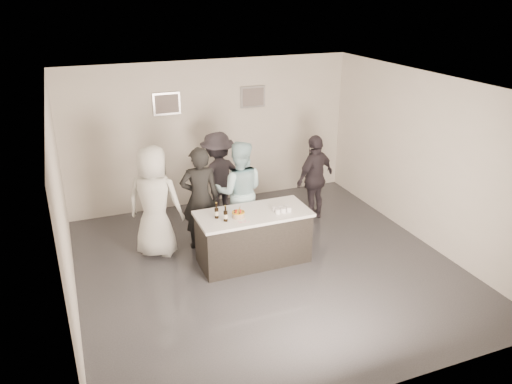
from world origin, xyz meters
The scene contains 19 objects.
floor centered at (0.00, 0.00, 0.00)m, with size 6.00×6.00×0.00m, color #3D3D42.
ceiling centered at (0.00, 0.00, 3.00)m, with size 6.00×6.00×0.00m, color white.
wall_back centered at (0.00, 3.00, 1.50)m, with size 6.00×0.04×3.00m, color silver.
wall_front centered at (0.00, -3.00, 1.50)m, with size 6.00×0.04×3.00m, color silver.
wall_left centered at (-3.00, 0.00, 1.50)m, with size 0.04×6.00×3.00m, color silver.
wall_right centered at (3.00, 0.00, 1.50)m, with size 0.04×6.00×3.00m, color silver.
picture_left centered at (-0.90, 2.97, 2.20)m, with size 0.54×0.04×0.44m, color #B2B2B7.
picture_right centered at (0.90, 2.97, 2.20)m, with size 0.54×0.04×0.44m, color #B2B2B7.
bar_counter centered at (-0.14, 0.26, 0.45)m, with size 1.86×0.86×0.90m, color white.
cake centered at (-0.43, 0.19, 0.94)m, with size 0.21×0.21×0.08m, color gold.
beer_bottle_a centered at (-0.76, 0.28, 1.03)m, with size 0.07×0.07×0.26m, color black.
beer_bottle_b centered at (-0.66, 0.12, 1.03)m, with size 0.07×0.07×0.26m, color black.
tumbler_cluster centered at (0.32, 0.14, 0.94)m, with size 0.30×0.19×0.08m, color orange.
candles centered at (-0.40, -0.01, 0.90)m, with size 0.24×0.08×0.01m, color pink.
person_main_black centered at (-0.81, 1.09, 0.93)m, with size 0.68×0.44×1.85m, color black.
person_main_blue centered at (-0.07, 1.12, 0.93)m, with size 0.91×0.71×1.86m, color #B5E2ED.
person_guest_left centered at (-1.59, 1.12, 0.97)m, with size 0.95×0.62×1.94m, color silver.
person_guest_right centered at (1.59, 1.40, 0.86)m, with size 1.01×0.42×1.72m, color #302931.
person_guest_back centered at (-0.18, 2.03, 0.90)m, with size 1.16×0.67×1.79m, color #332F38.
Camera 1 is at (-2.81, -6.63, 4.32)m, focal length 35.00 mm.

